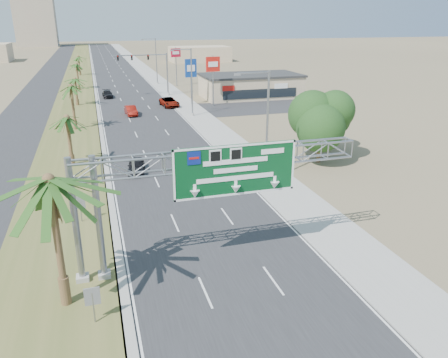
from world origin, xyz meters
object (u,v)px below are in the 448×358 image
pole_sign_red_near (213,67)px  car_mid_lane (131,111)px  palm_near (49,181)px  car_right_lane (169,102)px  sign_gantry (207,169)px  store_building (251,86)px  car_left_lane (136,166)px  pole_sign_red_far (176,56)px  pole_sign_blue (191,70)px  signal_mast (157,70)px  car_far (107,94)px

pole_sign_red_near → car_mid_lane: bearing=-165.5°
palm_near → car_right_lane: bearing=74.5°
sign_gantry → car_right_lane: size_ratio=3.11×
store_building → pole_sign_red_near: pole_sign_red_near is taller
car_left_lane → pole_sign_red_near: 35.38m
car_right_lane → pole_sign_red_near: size_ratio=0.64×
store_building → car_left_lane: (-25.49, -37.86, -1.34)m
pole_sign_red_far → car_left_lane: bearing=-104.7°
store_building → pole_sign_red_near: size_ratio=2.15×
car_right_lane → pole_sign_blue: size_ratio=0.68×
car_right_lane → signal_mast: bearing=86.0°
palm_near → car_left_lane: 21.85m
car_far → signal_mast: bearing=-7.3°
pole_sign_blue → palm_near: bearing=-109.3°
car_left_lane → pole_sign_red_far: pole_sign_red_far is taller
sign_gantry → car_mid_lane: 45.77m
palm_near → store_building: palm_near is taller
palm_near → car_mid_lane: size_ratio=1.91×
car_mid_lane → pole_sign_red_near: (14.16, 3.65, 5.80)m
store_building → car_right_lane: bearing=-162.2°
signal_mast → pole_sign_red_near: bearing=-59.8°
sign_gantry → car_left_lane: 19.15m
car_right_lane → car_mid_lane: bearing=-147.9°
palm_near → car_mid_lane: bearing=80.7°
car_left_lane → pole_sign_red_far: (14.68, 55.78, 5.83)m
car_mid_lane → car_left_lane: bearing=-97.8°
sign_gantry → car_right_lane: 51.44m
signal_mast → car_mid_lane: bearing=-111.8°
car_far → pole_sign_red_far: pole_sign_red_far is taller
car_mid_lane → pole_sign_red_near: size_ratio=0.52×
pole_sign_red_far → store_building: bearing=-58.9°
car_left_lane → car_mid_lane: car_mid_lane is taller
sign_gantry → pole_sign_red_near: bearing=74.3°
store_building → pole_sign_red_near: bearing=-143.1°
sign_gantry → car_right_lane: sign_gantry is taller
car_mid_lane → car_right_lane: size_ratio=0.81×
palm_near → pole_sign_red_far: size_ratio=1.02×
car_right_lane → sign_gantry: bearing=-102.7°
pole_sign_red_near → pole_sign_red_far: size_ratio=1.02×
car_far → pole_sign_red_near: (16.91, -13.87, 5.88)m
car_left_lane → car_right_lane: car_right_lane is taller
signal_mast → pole_sign_red_far: (6.02, 11.94, 1.64)m
car_right_lane → pole_sign_red_near: 9.42m
car_left_lane → car_right_lane: bearing=82.4°
car_mid_lane → signal_mast: bearing=64.7°
sign_gantry → signal_mast: (6.23, 62.05, -1.21)m
palm_near → car_far: (5.00, 64.91, -6.29)m
signal_mast → car_right_lane: 12.03m
pole_sign_blue → car_left_lane: bearing=-111.3°
palm_near → car_mid_lane: (7.75, 47.38, -6.21)m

